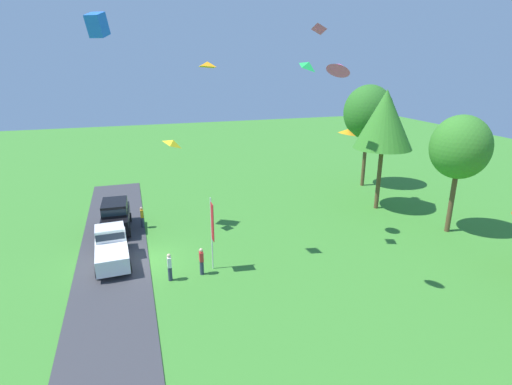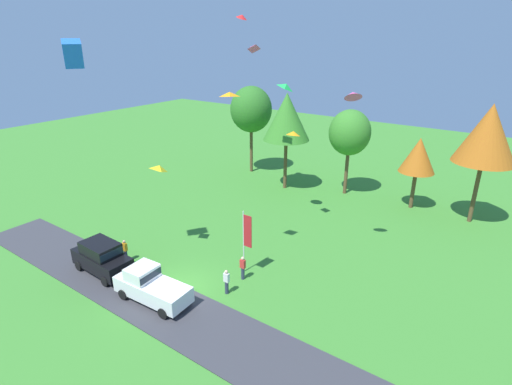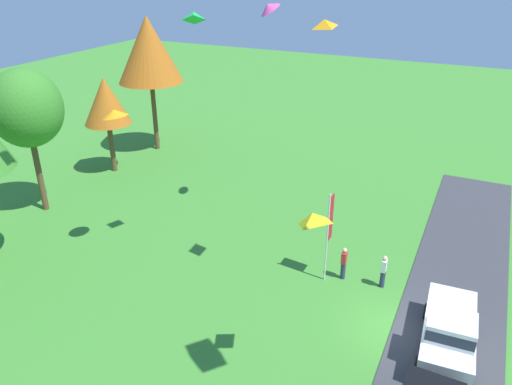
{
  "view_description": "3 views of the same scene",
  "coord_description": "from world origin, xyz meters",
  "px_view_note": "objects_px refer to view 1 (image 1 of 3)",
  "views": [
    {
      "loc": [
        23.93,
        -0.25,
        12.18
      ],
      "look_at": [
        1.52,
        6.83,
        4.45
      ],
      "focal_mm": 28.0,
      "sensor_mm": 36.0,
      "label": 1
    },
    {
      "loc": [
        16.67,
        -15.24,
        15.4
      ],
      "look_at": [
        2.39,
        4.98,
        5.63
      ],
      "focal_mm": 28.0,
      "sensor_mm": 36.0,
      "label": 2
    },
    {
      "loc": [
        -17.41,
        -1.82,
        14.34
      ],
      "look_at": [
        0.34,
        6.65,
        4.91
      ],
      "focal_mm": 35.0,
      "sensor_mm": 36.0,
      "label": 3
    }
  ],
  "objects_px": {
    "car_pickup_mid_row": "(111,246)",
    "person_watching_sky": "(142,217)",
    "car_suv_near_entrance": "(116,215)",
    "kite_diamond_high_right": "(309,65)",
    "flag_banner": "(212,226)",
    "tree_right_of_center": "(368,112)",
    "person_beside_suv": "(170,267)",
    "kite_diamond_topmost": "(208,64)",
    "kite_diamond_low_drifter": "(320,28)",
    "tree_far_left": "(385,120)",
    "kite_box_mid_center": "(97,25)",
    "kite_delta_over_trees": "(339,67)",
    "kite_delta_trailing_tail": "(347,132)",
    "tree_lone_near": "(460,148)",
    "kite_diamond_near_flag": "(174,142)",
    "person_on_lawn": "(202,261)"
  },
  "relations": [
    {
      "from": "car_pickup_mid_row",
      "to": "kite_diamond_low_drifter",
      "type": "xyz_separation_m",
      "value": [
        -3.08,
        15.26,
        13.36
      ]
    },
    {
      "from": "flag_banner",
      "to": "person_beside_suv",
      "type": "bearing_deg",
      "value": -81.63
    },
    {
      "from": "person_on_lawn",
      "to": "kite_diamond_topmost",
      "type": "xyz_separation_m",
      "value": [
        -1.68,
        1.12,
        11.16
      ]
    },
    {
      "from": "car_pickup_mid_row",
      "to": "kite_box_mid_center",
      "type": "bearing_deg",
      "value": 175.21
    },
    {
      "from": "kite_diamond_low_drifter",
      "to": "person_beside_suv",
      "type": "bearing_deg",
      "value": -61.73
    },
    {
      "from": "car_suv_near_entrance",
      "to": "kite_diamond_topmost",
      "type": "bearing_deg",
      "value": 42.28
    },
    {
      "from": "kite_box_mid_center",
      "to": "kite_diamond_high_right",
      "type": "height_order",
      "value": "kite_box_mid_center"
    },
    {
      "from": "kite_diamond_topmost",
      "to": "kite_diamond_low_drifter",
      "type": "distance_m",
      "value": 10.41
    },
    {
      "from": "person_beside_suv",
      "to": "kite_diamond_topmost",
      "type": "xyz_separation_m",
      "value": [
        -1.82,
        3.0,
        11.16
      ]
    },
    {
      "from": "tree_lone_near",
      "to": "kite_delta_trailing_tail",
      "type": "bearing_deg",
      "value": -102.57
    },
    {
      "from": "car_pickup_mid_row",
      "to": "kite_delta_trailing_tail",
      "type": "bearing_deg",
      "value": 87.72
    },
    {
      "from": "flag_banner",
      "to": "tree_right_of_center",
      "type": "bearing_deg",
      "value": 124.98
    },
    {
      "from": "car_pickup_mid_row",
      "to": "person_watching_sky",
      "type": "xyz_separation_m",
      "value": [
        -5.11,
        2.06,
        -0.23
      ]
    },
    {
      "from": "tree_right_of_center",
      "to": "tree_far_left",
      "type": "relative_size",
      "value": 1.0
    },
    {
      "from": "person_watching_sky",
      "to": "kite_box_mid_center",
      "type": "xyz_separation_m",
      "value": [
        -0.0,
        -1.63,
        13.55
      ]
    },
    {
      "from": "car_pickup_mid_row",
      "to": "tree_far_left",
      "type": "xyz_separation_m",
      "value": [
        -3.53,
        21.69,
        6.57
      ]
    },
    {
      "from": "flag_banner",
      "to": "kite_diamond_near_flag",
      "type": "relative_size",
      "value": 4.4
    },
    {
      "from": "tree_right_of_center",
      "to": "kite_diamond_low_drifter",
      "type": "bearing_deg",
      "value": -53.02
    },
    {
      "from": "kite_delta_over_trees",
      "to": "kite_diamond_near_flag",
      "type": "bearing_deg",
      "value": -149.43
    },
    {
      "from": "person_watching_sky",
      "to": "kite_delta_over_trees",
      "type": "distance_m",
      "value": 19.09
    },
    {
      "from": "person_watching_sky",
      "to": "kite_delta_over_trees",
      "type": "xyz_separation_m",
      "value": [
        12.63,
        9.1,
        11.05
      ]
    },
    {
      "from": "car_pickup_mid_row",
      "to": "person_watching_sky",
      "type": "bearing_deg",
      "value": 158.01
    },
    {
      "from": "tree_far_left",
      "to": "kite_diamond_near_flag",
      "type": "height_order",
      "value": "tree_far_left"
    },
    {
      "from": "tree_lone_near",
      "to": "kite_diamond_topmost",
      "type": "distance_m",
      "value": 18.57
    },
    {
      "from": "tree_right_of_center",
      "to": "kite_diamond_topmost",
      "type": "distance_m",
      "value": 21.7
    },
    {
      "from": "kite_diamond_topmost",
      "to": "person_beside_suv",
      "type": "bearing_deg",
      "value": -58.85
    },
    {
      "from": "car_suv_near_entrance",
      "to": "tree_right_of_center",
      "type": "height_order",
      "value": "tree_right_of_center"
    },
    {
      "from": "kite_diamond_high_right",
      "to": "kite_delta_over_trees",
      "type": "xyz_separation_m",
      "value": [
        5.47,
        -1.02,
        -0.06
      ]
    },
    {
      "from": "kite_delta_trailing_tail",
      "to": "flag_banner",
      "type": "bearing_deg",
      "value": -76.7
    },
    {
      "from": "person_beside_suv",
      "to": "kite_diamond_low_drifter",
      "type": "height_order",
      "value": "kite_diamond_low_drifter"
    },
    {
      "from": "kite_diamond_high_right",
      "to": "kite_delta_over_trees",
      "type": "bearing_deg",
      "value": -10.57
    },
    {
      "from": "kite_diamond_high_right",
      "to": "person_on_lawn",
      "type": "bearing_deg",
      "value": -80.44
    },
    {
      "from": "tree_far_left",
      "to": "flag_banner",
      "type": "bearing_deg",
      "value": -67.54
    },
    {
      "from": "flag_banner",
      "to": "kite_diamond_high_right",
      "type": "bearing_deg",
      "value": 98.45
    },
    {
      "from": "flag_banner",
      "to": "kite_diamond_low_drifter",
      "type": "relative_size",
      "value": 4.95
    },
    {
      "from": "car_suv_near_entrance",
      "to": "tree_far_left",
      "type": "bearing_deg",
      "value": 85.78
    },
    {
      "from": "kite_diamond_near_flag",
      "to": "kite_diamond_high_right",
      "type": "bearing_deg",
      "value": 53.5
    },
    {
      "from": "flag_banner",
      "to": "kite_box_mid_center",
      "type": "xyz_separation_m",
      "value": [
        -8.1,
        -5.48,
        11.5
      ]
    },
    {
      "from": "flag_banner",
      "to": "kite_delta_trailing_tail",
      "type": "height_order",
      "value": "kite_delta_trailing_tail"
    },
    {
      "from": "tree_far_left",
      "to": "tree_lone_near",
      "type": "height_order",
      "value": "tree_far_left"
    },
    {
      "from": "kite_diamond_low_drifter",
      "to": "person_watching_sky",
      "type": "bearing_deg",
      "value": -98.75
    },
    {
      "from": "person_watching_sky",
      "to": "kite_diamond_near_flag",
      "type": "relative_size",
      "value": 1.63
    },
    {
      "from": "tree_right_of_center",
      "to": "person_beside_suv",
      "type": "bearing_deg",
      "value": -57.81
    },
    {
      "from": "kite_delta_over_trees",
      "to": "kite_delta_trailing_tail",
      "type": "bearing_deg",
      "value": 145.59
    },
    {
      "from": "person_beside_suv",
      "to": "kite_diamond_high_right",
      "type": "height_order",
      "value": "kite_diamond_high_right"
    },
    {
      "from": "flag_banner",
      "to": "kite_diamond_near_flag",
      "type": "xyz_separation_m",
      "value": [
        -6.52,
        -1.28,
        3.87
      ]
    },
    {
      "from": "tree_right_of_center",
      "to": "tree_far_left",
      "type": "height_order",
      "value": "tree_right_of_center"
    },
    {
      "from": "kite_diamond_high_right",
      "to": "kite_delta_trailing_tail",
      "type": "xyz_separation_m",
      "value": [
        -1.43,
        3.7,
        -4.33
      ]
    },
    {
      "from": "car_suv_near_entrance",
      "to": "kite_diamond_high_right",
      "type": "distance_m",
      "value": 17.6
    },
    {
      "from": "person_watching_sky",
      "to": "kite_diamond_near_flag",
      "type": "distance_m",
      "value": 6.64
    }
  ]
}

